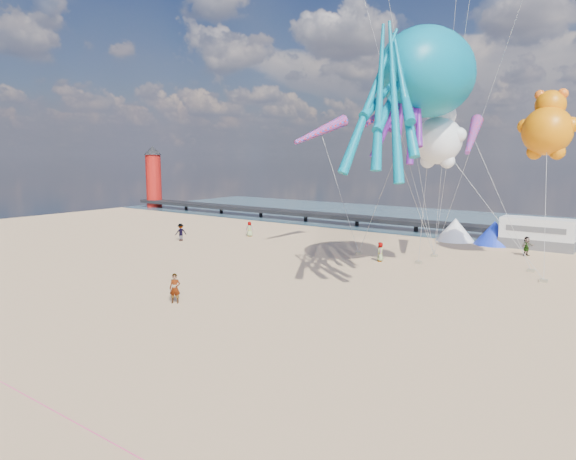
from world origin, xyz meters
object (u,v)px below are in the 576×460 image
Objects in this scene: tent_blue at (494,233)px; kite_teddy_orange at (547,131)px; kite_octopus_teal at (428,73)px; sandbag_c at (544,281)px; sandbag_e at (434,256)px; beachgoer_0 at (250,229)px; windsock_left at (321,131)px; windsock_right at (383,112)px; lighthouse at (154,181)px; standing_person at (175,288)px; sandbag_a at (359,253)px; motorhome_0 at (538,233)px; sandbag_b at (418,262)px; tent_white at (455,229)px; beachgoer_4 at (527,246)px; sandbag_d at (531,271)px; beachgoer_2 at (181,232)px; beachgoer_6 at (380,252)px; windsock_mid at (472,135)px; kite_octopus_purple at (434,88)px; kite_panda at (438,140)px.

kite_teddy_orange reaches higher than tent_blue.
kite_octopus_teal is at bearing -90.47° from tent_blue.
sandbag_c is 10.61m from sandbag_e.
beachgoer_0 is 3.37× the size of sandbag_c.
windsock_left is 12.04m from windsock_right.
standing_person is at bearing -37.93° from lighthouse.
sandbag_e is 15.31m from windsock_left.
beachgoer_0 reaches higher than sandbag_a.
motorhome_0 reaches higher than sandbag_b.
motorhome_0 is 8.01m from tent_white.
beachgoer_4 is 6.98m from sandbag_d.
kite_teddy_orange is at bearing -56.19° from tent_blue.
motorhome_0 reaches higher than beachgoer_2.
motorhome_0 is 13.20× the size of sandbag_e.
lighthouse is 60.86m from windsock_right.
beachgoer_0 is 1.01× the size of beachgoer_6.
sandbag_a is at bearing -123.84° from tent_blue.
windsock_mid is at bearing -67.46° from tent_white.
sandbag_a and sandbag_c have the same top height.
beachgoer_4 is 18.41m from kite_octopus_purple.
kite_octopus_purple is (26.66, 0.89, 12.92)m from beachgoer_2.
tent_white is at bearing 96.18° from sandbag_b.
windsock_right is at bearing -170.86° from kite_octopus_teal.
kite_teddy_orange reaches higher than kite_panda.
tent_blue is 0.67× the size of kite_panda.
windsock_left reaches higher than sandbag_c.
kite_octopus_purple is 2.23× the size of windsock_right.
kite_octopus_purple is (-7.72, -2.61, 13.75)m from sandbag_c.
beachgoer_4 is (27.36, 6.45, 0.04)m from beachgoer_0.
beachgoer_4 is 3.53× the size of sandbag_d.
windsock_mid is at bearing 128.41° from beachgoer_2.
kite_octopus_teal reaches higher than windsock_left.
kite_teddy_orange is at bearing 41.05° from kite_octopus_teal.
beachgoer_6 is 11.79m from sandbag_d.
windsock_right is (7.37, 12.91, 11.11)m from standing_person.
beachgoer_0 is at bearing -23.23° from lighthouse.
kite_octopus_purple is at bearing 80.23° from kite_octopus_teal.
motorhome_0 is at bearing -3.69° from lighthouse.
lighthouse reaches higher than beachgoer_0.
tent_white is at bearing 70.34° from sandbag_a.
standing_person reaches higher than beachgoer_0.
tent_white reaches higher than sandbag_d.
standing_person is 0.28× the size of kite_teddy_orange.
kite_octopus_purple is at bearing -58.63° from sandbag_b.
lighthouse is at bearing 161.26° from sandbag_a.
sandbag_d is 11.55m from windsock_mid.
sandbag_a is 1.00× the size of sandbag_d.
motorhome_0 is at bearing 79.52° from kite_octopus_purple.
kite_panda is (2.27, -2.73, 10.00)m from sandbag_b.
sandbag_a is (-3.00, 1.71, -0.72)m from beachgoer_6.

